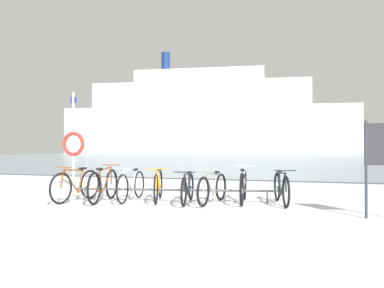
# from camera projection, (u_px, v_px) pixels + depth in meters

# --- Properties ---
(ground) EXTENTS (80.00, 132.00, 0.08)m
(ground) POSITION_uv_depth(u_px,v_px,m) (288.00, 155.00, 56.66)
(ground) COLOR silver
(bike_rack) EXTENTS (4.67, 0.90, 0.31)m
(bike_rack) POSITION_uv_depth(u_px,v_px,m) (174.00, 190.00, 8.87)
(bike_rack) COLOR #4C5156
(bike_rack) RESTS_ON ground
(bicycle_0) EXTENTS (0.46, 1.70, 0.83)m
(bicycle_0) POSITION_uv_depth(u_px,v_px,m) (76.00, 185.00, 8.99)
(bicycle_0) COLOR black
(bicycle_0) RESTS_ON ground
(bicycle_1) EXTENTS (0.46, 1.75, 0.85)m
(bicycle_1) POSITION_uv_depth(u_px,v_px,m) (104.00, 185.00, 8.93)
(bicycle_1) COLOR black
(bicycle_1) RESTS_ON ground
(bicycle_2) EXTENTS (0.46, 1.75, 0.79)m
(bicycle_2) POSITION_uv_depth(u_px,v_px,m) (131.00, 185.00, 9.08)
(bicycle_2) COLOR black
(bicycle_2) RESTS_ON ground
(bicycle_3) EXTENTS (0.59, 1.66, 0.80)m
(bicycle_3) POSITION_uv_depth(u_px,v_px,m) (158.00, 186.00, 8.99)
(bicycle_3) COLOR black
(bicycle_3) RESTS_ON ground
(bicycle_4) EXTENTS (0.46, 1.66, 0.74)m
(bicycle_4) POSITION_uv_depth(u_px,v_px,m) (188.00, 188.00, 8.69)
(bicycle_4) COLOR black
(bicycle_4) RESTS_ON ground
(bicycle_5) EXTENTS (0.46, 1.70, 0.75)m
(bicycle_5) POSITION_uv_depth(u_px,v_px,m) (213.00, 188.00, 8.65)
(bicycle_5) COLOR black
(bicycle_5) RESTS_ON ground
(bicycle_6) EXTENTS (0.46, 1.74, 0.83)m
(bicycle_6) POSITION_uv_depth(u_px,v_px,m) (243.00, 186.00, 8.77)
(bicycle_6) COLOR black
(bicycle_6) RESTS_ON ground
(bicycle_7) EXTENTS (0.57, 1.68, 0.79)m
(bicycle_7) POSITION_uv_depth(u_px,v_px,m) (281.00, 188.00, 8.56)
(bicycle_7) COLOR black
(bicycle_7) RESTS_ON ground
(info_sign) EXTENTS (0.55, 0.11, 1.75)m
(info_sign) POSITION_uv_depth(u_px,v_px,m) (381.00, 153.00, 6.84)
(info_sign) COLOR #33383D
(info_sign) RESTS_ON ground
(rescue_post) EXTENTS (0.79, 0.12, 3.03)m
(rescue_post) POSITION_uv_depth(u_px,v_px,m) (73.00, 142.00, 12.34)
(rescue_post) COLOR silver
(rescue_post) RESTS_ON ground
(ferry_ship) EXTENTS (52.03, 14.12, 18.65)m
(ferry_ship) POSITION_uv_depth(u_px,v_px,m) (205.00, 119.00, 69.86)
(ferry_ship) COLOR white
(ferry_ship) RESTS_ON ground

